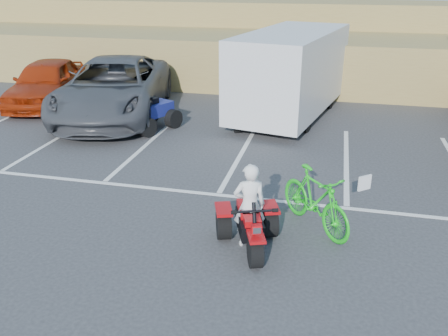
% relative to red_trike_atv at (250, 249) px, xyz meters
% --- Properties ---
extents(ground, '(100.00, 100.00, 0.00)m').
position_rel_red_trike_atv_xyz_m(ground, '(-1.05, -0.46, 0.00)').
color(ground, '#333335').
rests_on(ground, ground).
extents(parking_stripes, '(28.00, 5.16, 0.01)m').
position_rel_red_trike_atv_xyz_m(parking_stripes, '(-0.19, 3.60, 0.00)').
color(parking_stripes, white).
rests_on(parking_stripes, ground).
extents(grass_embankment, '(40.00, 8.50, 3.10)m').
position_rel_red_trike_atv_xyz_m(grass_embankment, '(-1.05, 15.02, 1.42)').
color(grass_embankment, olive).
rests_on(grass_embankment, ground).
extents(red_trike_atv, '(1.54, 1.77, 0.97)m').
position_rel_red_trike_atv_xyz_m(red_trike_atv, '(0.00, 0.00, 0.00)').
color(red_trike_atv, '#AB090D').
rests_on(red_trike_atv, ground).
extents(rider, '(0.65, 0.53, 1.53)m').
position_rel_red_trike_atv_xyz_m(rider, '(-0.05, 0.14, 0.77)').
color(rider, white).
rests_on(rider, ground).
extents(green_dirt_bike, '(1.67, 1.82, 1.16)m').
position_rel_red_trike_atv_xyz_m(green_dirt_bike, '(1.03, 0.99, 0.58)').
color(green_dirt_bike, '#14BF19').
rests_on(green_dirt_bike, ground).
extents(grey_pickup, '(4.37, 7.11, 1.84)m').
position_rel_red_trike_atv_xyz_m(grey_pickup, '(-5.83, 7.07, 0.92)').
color(grey_pickup, '#44464B').
rests_on(grey_pickup, ground).
extents(red_car, '(2.87, 4.96, 1.59)m').
position_rel_red_trike_atv_xyz_m(red_car, '(-8.77, 7.81, 0.79)').
color(red_car, '#9B2508').
rests_on(red_car, ground).
extents(cargo_trailer, '(3.48, 6.18, 2.72)m').
position_rel_red_trike_atv_xyz_m(cargo_trailer, '(-0.22, 8.34, 1.47)').
color(cargo_trailer, silver).
rests_on(cargo_trailer, ground).
extents(quad_atv_blue, '(1.79, 1.99, 1.07)m').
position_rel_red_trike_atv_xyz_m(quad_atv_blue, '(-4.18, 5.90, 0.00)').
color(quad_atv_blue, navy).
rests_on(quad_atv_blue, ground).
extents(quad_atv_green, '(1.21, 1.47, 0.85)m').
position_rel_red_trike_atv_xyz_m(quad_atv_green, '(-1.22, 6.70, 0.00)').
color(quad_atv_green, '#145A1D').
rests_on(quad_atv_green, ground).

